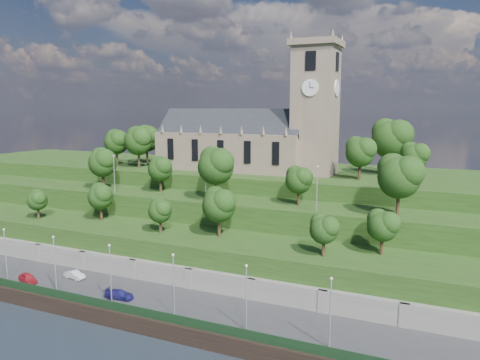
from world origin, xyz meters
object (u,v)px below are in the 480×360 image
at_px(car_left, 28,278).
at_px(car_middle, 74,275).
at_px(church, 254,135).
at_px(car_right, 119,294).

relative_size(car_left, car_middle, 1.06).
bearing_deg(church, car_left, -114.33).
distance_m(car_left, car_right, 16.66).
relative_size(church, car_right, 9.16).
relative_size(car_middle, car_right, 0.89).
distance_m(church, car_left, 50.94).
bearing_deg(car_right, car_middle, 67.79).
bearing_deg(car_middle, church, -12.61).
bearing_deg(church, car_right, -93.65).
height_order(car_middle, car_right, car_middle).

